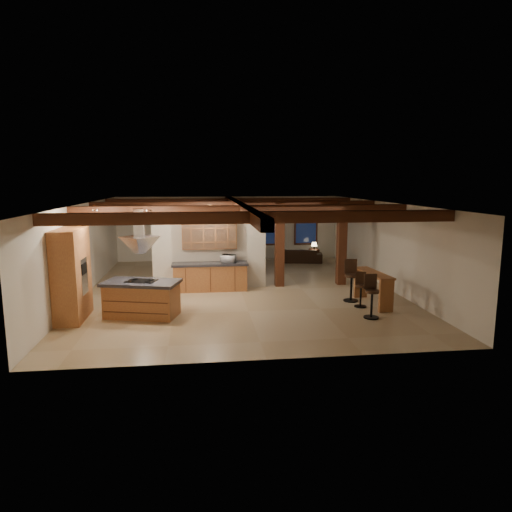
{
  "coord_description": "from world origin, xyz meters",
  "views": [
    {
      "loc": [
        -1.31,
        -14.78,
        3.65
      ],
      "look_at": [
        0.58,
        0.5,
        1.07
      ],
      "focal_mm": 32.0,
      "sensor_mm": 36.0,
      "label": 1
    }
  ],
  "objects_px": {
    "kitchen_island": "(142,298)",
    "bar_counter": "(373,283)",
    "dining_table": "(236,263)",
    "sofa": "(299,256)"
  },
  "relations": [
    {
      "from": "dining_table",
      "to": "sofa",
      "type": "relative_size",
      "value": 0.85
    },
    {
      "from": "dining_table",
      "to": "sofa",
      "type": "xyz_separation_m",
      "value": [
        2.95,
        1.58,
        -0.01
      ]
    },
    {
      "from": "kitchen_island",
      "to": "sofa",
      "type": "relative_size",
      "value": 1.08
    },
    {
      "from": "sofa",
      "to": "bar_counter",
      "type": "height_order",
      "value": "bar_counter"
    },
    {
      "from": "kitchen_island",
      "to": "bar_counter",
      "type": "distance_m",
      "value": 6.63
    },
    {
      "from": "kitchen_island",
      "to": "bar_counter",
      "type": "relative_size",
      "value": 1.16
    },
    {
      "from": "dining_table",
      "to": "bar_counter",
      "type": "distance_m",
      "value": 6.64
    },
    {
      "from": "kitchen_island",
      "to": "dining_table",
      "type": "relative_size",
      "value": 1.27
    },
    {
      "from": "kitchen_island",
      "to": "bar_counter",
      "type": "height_order",
      "value": "kitchen_island"
    },
    {
      "from": "kitchen_island",
      "to": "bar_counter",
      "type": "xyz_separation_m",
      "value": [
        6.62,
        0.38,
        0.16
      ]
    }
  ]
}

